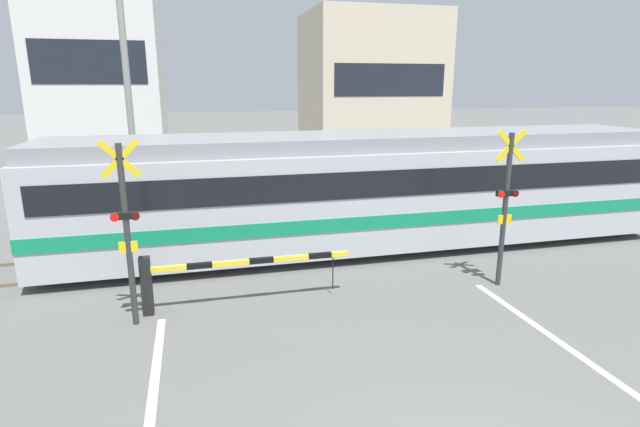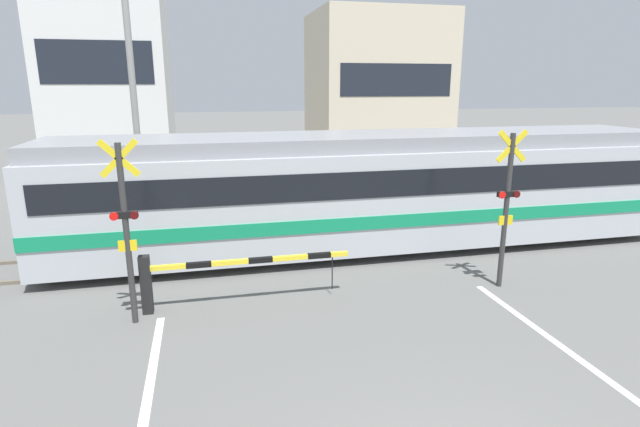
% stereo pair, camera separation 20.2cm
% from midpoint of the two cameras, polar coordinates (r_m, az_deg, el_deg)
% --- Properties ---
extents(rail_track_near, '(50.00, 0.10, 0.08)m').
position_cam_midpoint_polar(rail_track_near, '(12.62, -1.06, -5.23)').
color(rail_track_near, '#6B6051').
rests_on(rail_track_near, ground_plane).
extents(rail_track_far, '(50.00, 0.10, 0.08)m').
position_cam_midpoint_polar(rail_track_far, '(13.95, -2.30, -3.28)').
color(rail_track_far, '#6B6051').
rests_on(rail_track_far, ground_plane).
extents(commuter_train, '(16.35, 2.93, 3.07)m').
position_cam_midpoint_polar(commuter_train, '(13.34, 6.17, 2.96)').
color(commuter_train, '#B7BCC1').
rests_on(commuter_train, ground_plane).
extents(crossing_barrier_near, '(4.11, 0.20, 1.16)m').
position_cam_midpoint_polar(crossing_barrier_near, '(10.07, -12.73, -6.57)').
color(crossing_barrier_near, black).
rests_on(crossing_barrier_near, ground_plane).
extents(crossing_barrier_far, '(4.11, 0.20, 1.16)m').
position_cam_midpoint_polar(crossing_barrier_far, '(16.67, 4.67, 2.16)').
color(crossing_barrier_far, black).
rests_on(crossing_barrier_far, ground_plane).
extents(crossing_signal_left, '(0.68, 0.15, 3.42)m').
position_cam_midpoint_polar(crossing_signal_left, '(9.47, -20.75, -1.23)').
color(crossing_signal_left, '#333333').
rests_on(crossing_signal_left, ground_plane).
extents(crossing_signal_right, '(0.68, 0.15, 3.42)m').
position_cam_midpoint_polar(crossing_signal_right, '(11.28, 21.05, 1.17)').
color(crossing_signal_right, '#333333').
rests_on(crossing_signal_right, ground_plane).
extents(pedestrian, '(0.38, 0.23, 1.78)m').
position_cam_midpoint_polar(pedestrian, '(19.14, -5.45, 4.64)').
color(pedestrian, '#23232D').
rests_on(pedestrian, ground_plane).
extents(building_left_of_street, '(5.81, 6.30, 9.58)m').
position_cam_midpoint_polar(building_left_of_street, '(28.55, -22.72, 14.44)').
color(building_left_of_street, white).
rests_on(building_left_of_street, ground_plane).
extents(building_right_of_street, '(7.23, 6.30, 8.23)m').
position_cam_midpoint_polar(building_right_of_street, '(29.94, 6.65, 14.09)').
color(building_right_of_street, beige).
rests_on(building_right_of_street, ground_plane).
extents(utility_pole_streetside, '(0.22, 0.22, 7.73)m').
position_cam_midpoint_polar(utility_pole_streetside, '(18.12, -20.20, 12.29)').
color(utility_pole_streetside, gray).
rests_on(utility_pole_streetside, ground_plane).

